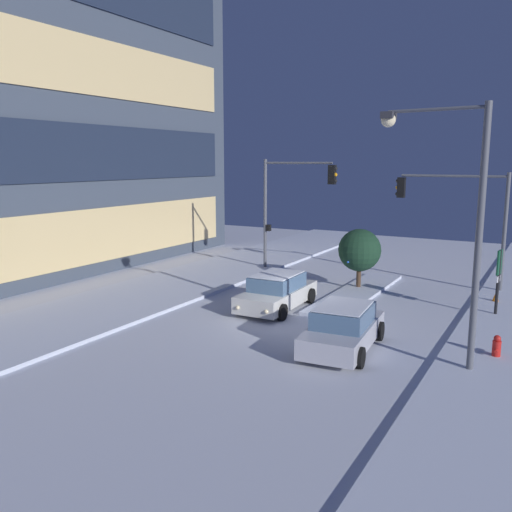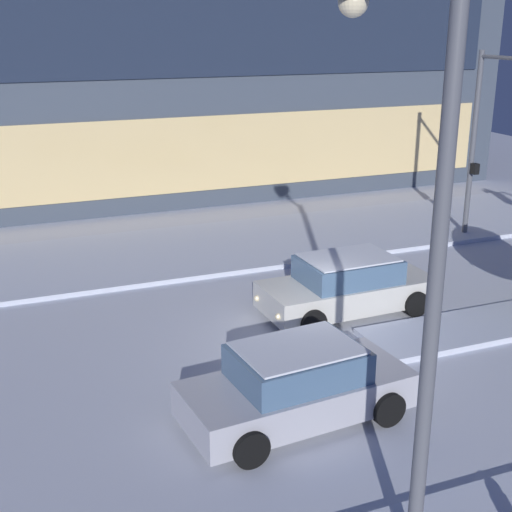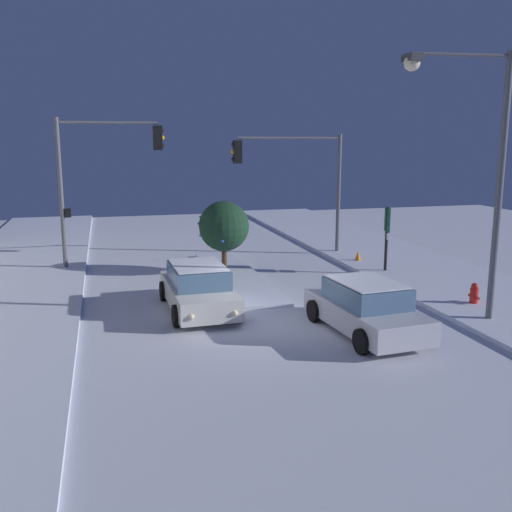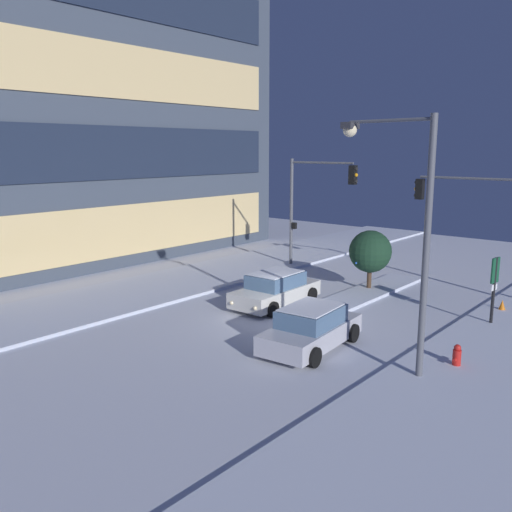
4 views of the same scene
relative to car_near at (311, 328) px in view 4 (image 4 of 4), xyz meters
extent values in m
plane|color=silver|center=(1.53, 2.43, -0.71)|extent=(52.00, 52.00, 0.00)
cube|color=silver|center=(1.53, -5.52, -0.64)|extent=(52.00, 5.20, 0.14)
cube|color=silver|center=(1.53, 10.39, -0.64)|extent=(52.00, 5.20, 0.14)
cube|color=silver|center=(7.37, 2.04, -0.64)|extent=(9.00, 1.80, 0.14)
cube|color=#424C5B|center=(4.16, 21.26, 14.55)|extent=(25.94, 11.24, 30.52)
cube|color=#F2D18C|center=(4.16, 15.60, 1.47)|extent=(23.35, 0.10, 2.91)
cube|color=#232D42|center=(4.16, 15.60, 5.83)|extent=(23.35, 0.10, 2.91)
cube|color=#F2D18C|center=(4.16, 15.60, 10.19)|extent=(23.35, 0.10, 2.91)
cube|color=#B7B7C1|center=(0.00, 0.00, -0.18)|extent=(4.40, 2.17, 0.66)
cube|color=slate|center=(0.00, 0.00, 0.43)|extent=(2.43, 1.83, 0.60)
cube|color=white|center=(0.00, 0.00, 0.76)|extent=(2.25, 1.70, 0.04)
sphere|color=#F9E5B2|center=(2.09, 0.80, -0.21)|extent=(0.16, 0.16, 0.16)
sphere|color=#F9E5B2|center=(2.19, -0.43, -0.21)|extent=(0.16, 0.16, 0.16)
cylinder|color=black|center=(1.32, 1.03, -0.38)|extent=(0.68, 0.28, 0.66)
cylinder|color=black|center=(1.48, -0.79, -0.38)|extent=(0.68, 0.28, 0.66)
cylinder|color=black|center=(-1.48, 0.79, -0.38)|extent=(0.68, 0.28, 0.66)
cylinder|color=black|center=(-1.33, -1.03, -0.38)|extent=(0.68, 0.28, 0.66)
cube|color=silver|center=(3.35, 4.17, -0.18)|extent=(4.46, 1.96, 0.66)
cube|color=slate|center=(3.35, 4.17, 0.43)|extent=(2.43, 1.72, 0.60)
cube|color=white|center=(3.35, 4.17, 0.76)|extent=(2.25, 1.60, 0.04)
sphere|color=#F9E5B2|center=(1.14, 3.48, -0.21)|extent=(0.16, 0.16, 0.16)
sphere|color=#F9E5B2|center=(1.11, 4.73, -0.21)|extent=(0.16, 0.16, 0.16)
cylinder|color=black|center=(1.92, 3.21, -0.38)|extent=(0.67, 0.24, 0.66)
cylinder|color=black|center=(1.87, 5.05, -0.38)|extent=(0.67, 0.24, 0.66)
cylinder|color=black|center=(4.83, 3.29, -0.38)|extent=(0.67, 0.24, 0.66)
cylinder|color=black|center=(4.78, 5.13, -0.38)|extent=(0.67, 0.24, 0.66)
cylinder|color=#565960|center=(10.89, -1.30, 4.70)|extent=(0.12, 4.84, 0.12)
cube|color=black|center=(10.89, 1.12, 4.10)|extent=(0.32, 0.36, 1.00)
sphere|color=black|center=(10.89, 1.31, 4.42)|extent=(0.20, 0.20, 0.20)
sphere|color=orange|center=(10.89, 1.31, 4.10)|extent=(0.20, 0.20, 0.20)
sphere|color=black|center=(10.89, 1.31, 3.78)|extent=(0.20, 0.20, 0.20)
cylinder|color=#565960|center=(10.43, 8.59, 2.40)|extent=(0.18, 0.18, 6.21)
cylinder|color=#565960|center=(10.43, 6.61, 5.30)|extent=(0.12, 3.96, 0.12)
cube|color=black|center=(10.43, 4.63, 4.70)|extent=(0.32, 0.36, 1.00)
sphere|color=black|center=(10.43, 4.44, 5.02)|extent=(0.20, 0.20, 0.20)
sphere|color=orange|center=(10.43, 4.44, 4.70)|extent=(0.20, 0.20, 0.20)
sphere|color=black|center=(10.43, 4.44, 4.38)|extent=(0.20, 0.20, 0.20)
cube|color=black|center=(10.43, 8.37, 1.69)|extent=(0.20, 0.24, 0.36)
cylinder|color=#565960|center=(-0.11, -3.95, 3.14)|extent=(0.20, 0.20, 7.70)
cylinder|color=#565960|center=(0.04, -2.55, 6.84)|extent=(0.41, 2.80, 0.10)
cube|color=#333338|center=(0.20, -1.15, 6.74)|extent=(0.56, 0.36, 0.20)
sphere|color=#F9E5B2|center=(0.20, -1.15, 6.61)|extent=(0.44, 0.44, 0.44)
cylinder|color=red|center=(1.41, -4.50, -0.40)|extent=(0.26, 0.26, 0.63)
sphere|color=red|center=(1.41, -4.50, -0.01)|extent=(0.22, 0.22, 0.22)
cylinder|color=red|center=(1.23, -4.50, -0.37)|extent=(0.12, 0.10, 0.10)
cylinder|color=red|center=(1.59, -4.50, -0.37)|extent=(0.12, 0.10, 0.10)
cylinder|color=black|center=(6.48, -3.97, 0.64)|extent=(0.12, 0.12, 2.70)
cube|color=#144C2D|center=(6.48, -3.97, 1.51)|extent=(0.55, 0.15, 0.98)
cube|color=white|center=(6.48, -3.97, 0.84)|extent=(0.44, 0.12, 0.24)
cylinder|color=#473323|center=(8.30, 2.30, -0.18)|extent=(0.22, 0.22, 1.06)
sphere|color=#193823|center=(8.30, 2.30, 1.22)|extent=(2.03, 2.03, 2.03)
sphere|color=blue|center=(7.42, 2.55, 0.75)|extent=(0.10, 0.10, 0.10)
sphere|color=blue|center=(8.78, 1.97, 0.37)|extent=(0.10, 0.10, 0.10)
sphere|color=blue|center=(8.46, 3.31, 1.33)|extent=(0.10, 0.10, 0.10)
sphere|color=blue|center=(8.63, 3.20, 1.58)|extent=(0.10, 0.10, 0.10)
sphere|color=blue|center=(8.49, 3.23, 0.84)|extent=(0.10, 0.10, 0.10)
cone|color=orange|center=(8.61, -3.76, -0.44)|extent=(0.36, 0.36, 0.55)
camera|label=1|loc=(-16.12, -5.84, 5.40)|focal=37.72mm
camera|label=2|loc=(-4.96, -10.33, 6.34)|focal=49.13mm
camera|label=3|loc=(-14.08, 6.91, 4.59)|focal=40.24mm
camera|label=4|loc=(-14.87, -10.06, 6.03)|focal=38.34mm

